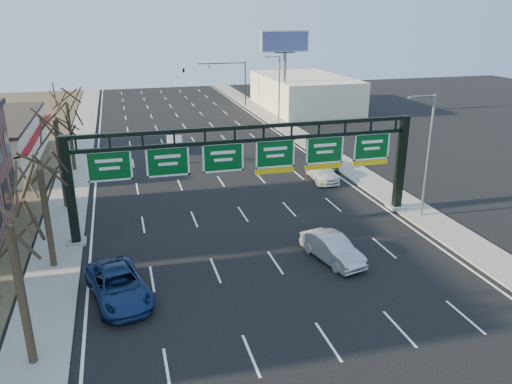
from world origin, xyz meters
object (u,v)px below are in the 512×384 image
object	(u,v)px
car_white_wagon	(322,171)
sign_gantry	(252,162)
car_silver_sedan	(332,248)
car_blue_suv	(119,285)

from	to	relation	value
car_white_wagon	sign_gantry	bearing A→B (deg)	-131.08
car_silver_sedan	car_white_wagon	world-z (taller)	car_silver_sedan
sign_gantry	car_blue_suv	world-z (taller)	sign_gantry
car_blue_suv	car_silver_sedan	distance (m)	12.59
car_silver_sedan	car_white_wagon	xyz separation A→B (m)	(5.50, 14.78, -0.04)
car_silver_sedan	sign_gantry	bearing A→B (deg)	102.78
sign_gantry	car_silver_sedan	world-z (taller)	sign_gantry
car_blue_suv	car_white_wagon	xyz separation A→B (m)	(18.05, 15.81, -0.04)
car_blue_suv	car_silver_sedan	bearing A→B (deg)	-7.82
sign_gantry	car_blue_suv	distance (m)	12.64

